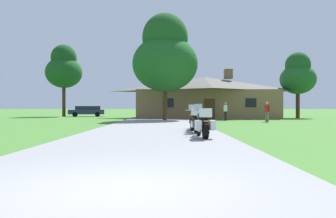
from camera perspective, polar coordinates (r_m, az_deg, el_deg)
The scene contains 12 objects.
ground_plane at distance 24.76m, azimuth -1.65°, elevation -2.54°, with size 500.00×500.00×0.00m, color #42752D.
asphalt_driveway at distance 22.76m, azimuth -1.80°, elevation -2.72°, with size 6.40×80.00×0.06m, color gray.
motorcycle_green_nearest_to_camera at distance 12.83m, azimuth 6.00°, elevation -2.44°, with size 0.82×2.08×1.30m.
motorcycle_orange_second_in_row at distance 15.64m, azimuth 4.59°, elevation -1.91°, with size 0.66×2.08×1.30m.
motorcycle_black_farthest_in_row at distance 18.02m, azimuth 4.76°, elevation -1.66°, with size 0.73×2.08×1.30m.
stone_lodge at distance 39.03m, azimuth 6.31°, elevation 2.05°, with size 15.97×9.53×5.63m.
bystander_white_shirt_near_lodge at distance 31.33m, azimuth 9.77°, elevation -0.22°, with size 0.37×0.49×1.69m.
bystander_red_shirt_beside_signpost at distance 28.95m, azimuth 16.49°, elevation -0.31°, with size 0.39×0.47×1.67m.
tree_by_lodge_front at distance 31.73m, azimuth -0.45°, elevation 8.95°, with size 6.09×6.09×10.00m.
tree_right_of_lodge at distance 41.61m, azimuth 21.20°, elevation 5.37°, with size 4.03×4.03×7.59m.
tree_left_far at distance 46.90m, azimuth -17.19°, elevation 6.59°, with size 4.77×4.77×9.54m.
parked_navy_suv_far_left at distance 45.81m, azimuth -13.55°, elevation -0.29°, with size 4.90×2.82×1.40m.
Camera 1 is at (0.74, -4.72, 1.21)m, focal length 35.97 mm.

